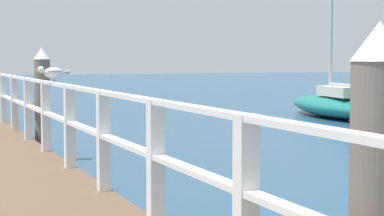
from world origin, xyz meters
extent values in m
cube|color=silver|center=(1.11, 4.02, 0.98)|extent=(0.12, 0.12, 1.00)
cube|color=silver|center=(1.11, 5.64, 0.98)|extent=(0.12, 0.12, 1.00)
cube|color=silver|center=(1.11, 7.25, 0.98)|extent=(0.12, 0.12, 1.00)
cube|color=silver|center=(1.11, 8.86, 0.98)|extent=(0.12, 0.12, 1.00)
cube|color=silver|center=(1.11, 10.47, 0.98)|extent=(0.12, 0.12, 1.00)
cube|color=silver|center=(1.11, 12.08, 0.98)|extent=(0.12, 0.12, 1.00)
cube|color=silver|center=(1.11, 13.70, 0.98)|extent=(0.12, 0.12, 1.00)
cube|color=silver|center=(1.11, 15.31, 0.98)|extent=(0.12, 0.12, 1.00)
cube|color=silver|center=(1.11, 10.47, 1.46)|extent=(0.10, 19.34, 0.04)
cube|color=silver|center=(1.11, 10.47, 1.03)|extent=(0.10, 19.34, 0.04)
cone|color=white|center=(1.49, 3.31, 1.88)|extent=(0.29, 0.29, 0.20)
cylinder|color=#6B6056|center=(1.49, 12.93, 0.89)|extent=(0.28, 0.28, 1.78)
cone|color=white|center=(1.49, 12.93, 1.88)|extent=(0.29, 0.29, 0.20)
ellipsoid|color=white|center=(1.11, 9.84, 1.61)|extent=(0.30, 0.18, 0.15)
sphere|color=white|center=(0.93, 9.81, 1.65)|extent=(0.09, 0.09, 0.09)
cone|color=gold|center=(0.87, 9.80, 1.65)|extent=(0.05, 0.03, 0.02)
cone|color=#939399|center=(1.27, 9.87, 1.62)|extent=(0.09, 0.08, 0.07)
ellipsoid|color=#939399|center=(1.11, 9.84, 1.63)|extent=(0.25, 0.21, 0.04)
cylinder|color=tan|center=(1.12, 9.82, 1.51)|extent=(0.01, 0.01, 0.05)
cylinder|color=tan|center=(1.11, 9.87, 1.51)|extent=(0.01, 0.01, 0.05)
ellipsoid|color=#197266|center=(11.37, 18.92, 0.33)|extent=(2.45, 5.72, 0.67)
cylinder|color=#B2B2B7|center=(11.25, 18.24, 1.02)|extent=(0.40, 1.93, 0.08)
cube|color=beige|center=(11.26, 18.26, 0.82)|extent=(1.19, 2.11, 0.30)
camera|label=1|loc=(-0.68, 0.39, 1.80)|focal=66.50mm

